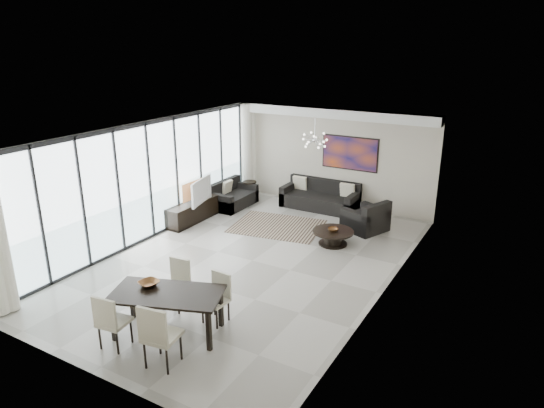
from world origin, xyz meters
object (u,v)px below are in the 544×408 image
Objects in this scene: sofa_main at (320,199)px; television at (197,191)px; coffee_table at (333,237)px; tv_console at (192,212)px; dining_table at (167,297)px.

television is (-2.41, -2.69, 0.60)m from sofa_main.
tv_console reaches higher than coffee_table.
coffee_table is 4.98m from dining_table.
television is at bearing -174.21° from coffee_table.
dining_table is at bearing -55.41° from tv_console.
sofa_main reaches higher than dining_table.
coffee_table is at bearing 6.63° from tv_console.
coffee_table is at bearing 79.37° from dining_table.
television reaches higher than coffee_table.
sofa_main reaches higher than tv_console.
tv_console is (-3.96, -0.46, 0.08)m from coffee_table.
sofa_main is at bearing 93.79° from dining_table.
television is (0.16, 0.07, 0.61)m from tv_console.
dining_table reaches higher than tv_console.
sofa_main reaches higher than coffee_table.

